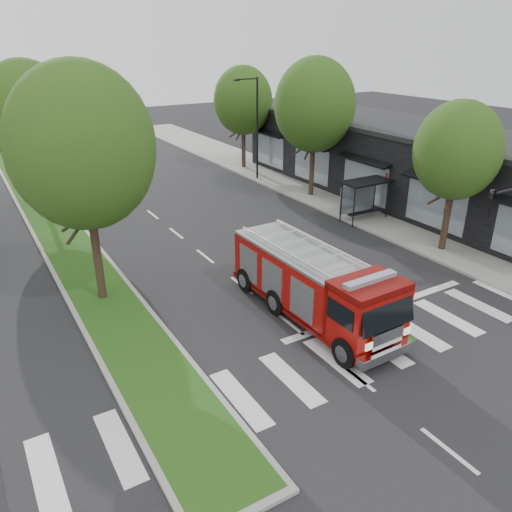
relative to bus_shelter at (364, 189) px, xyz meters
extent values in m
plane|color=black|center=(-11.20, -8.15, -2.04)|extent=(140.00, 140.00, 0.00)
cube|color=gray|center=(1.30, 1.85, -1.96)|extent=(5.00, 80.00, 0.15)
cube|color=gray|center=(-17.20, 9.85, -1.97)|extent=(3.00, 50.00, 0.14)
cube|color=#1B4614|center=(-17.20, 9.85, -1.89)|extent=(2.60, 49.50, 0.02)
cube|color=black|center=(5.80, 1.85, 0.46)|extent=(8.00, 30.00, 5.00)
cylinder|color=black|center=(-1.40, -0.75, -0.79)|extent=(0.08, 0.08, 2.50)
cylinder|color=black|center=(1.40, -0.75, -0.79)|extent=(0.08, 0.08, 2.50)
cylinder|color=black|center=(-1.40, 0.45, -0.79)|extent=(0.08, 0.08, 2.50)
cylinder|color=black|center=(1.40, 0.45, -0.79)|extent=(0.08, 0.08, 2.50)
cube|color=black|center=(0.00, -0.15, 0.51)|extent=(3.20, 1.60, 0.12)
cube|color=#8C99A5|center=(0.00, 0.55, -0.74)|extent=(2.80, 0.04, 1.80)
cube|color=black|center=(0.00, -0.15, -1.49)|extent=(2.40, 0.40, 0.08)
cylinder|color=black|center=(0.30, -6.15, -0.17)|extent=(0.36, 0.36, 3.74)
ellipsoid|color=#18360E|center=(0.30, -6.15, 3.49)|extent=(4.40, 4.40, 5.06)
cylinder|color=black|center=(0.30, 5.85, 0.16)|extent=(0.36, 0.36, 4.40)
ellipsoid|color=#18360E|center=(0.30, 5.85, 4.46)|extent=(5.60, 5.60, 6.44)
cylinder|color=black|center=(0.30, 15.85, -0.06)|extent=(0.36, 0.36, 3.96)
ellipsoid|color=#18360E|center=(0.30, 15.85, 3.81)|extent=(5.00, 5.00, 5.75)
cylinder|color=black|center=(-17.20, -2.15, 0.27)|extent=(0.36, 0.36, 4.62)
ellipsoid|color=#18360E|center=(-17.20, -2.15, 4.79)|extent=(5.80, 5.80, 6.67)
cylinder|color=black|center=(-17.20, 11.85, 0.16)|extent=(0.36, 0.36, 4.40)
ellipsoid|color=#18360E|center=(-17.20, 11.85, 4.46)|extent=(5.60, 5.60, 6.44)
imported|color=black|center=(-4.50, -11.65, 2.96)|extent=(0.18, 0.22, 1.10)
cylinder|color=black|center=(-0.70, 11.85, 1.96)|extent=(0.16, 0.16, 8.00)
cylinder|color=black|center=(-1.60, 11.85, 5.86)|extent=(1.80, 0.10, 0.10)
cube|color=black|center=(-2.50, 11.85, 5.81)|extent=(0.45, 0.20, 0.12)
cube|color=#5A0704|center=(-10.02, -7.99, -1.52)|extent=(2.76, 8.70, 0.26)
cube|color=#8B0A07|center=(-10.04, -7.17, -0.44)|extent=(2.71, 6.64, 2.06)
cube|color=#8B0A07|center=(-9.95, -11.18, -0.44)|extent=(2.61, 1.91, 2.16)
cube|color=#B2B2B7|center=(-10.04, -7.17, 0.64)|extent=(2.71, 6.64, 0.12)
cylinder|color=#B2B2B7|center=(-10.97, -7.19, 0.84)|extent=(0.24, 6.18, 0.10)
cylinder|color=#B2B2B7|center=(-9.11, -7.15, 0.84)|extent=(0.24, 6.18, 0.10)
cube|color=silver|center=(-9.93, -12.37, -1.42)|extent=(2.68, 0.42, 0.36)
cube|color=#8C99A5|center=(-9.95, -11.18, 0.95)|extent=(2.27, 0.41, 0.19)
cylinder|color=black|center=(-11.13, -11.52, -1.47)|extent=(0.38, 1.14, 1.13)
cylinder|color=black|center=(-8.76, -11.47, -1.47)|extent=(0.38, 1.14, 1.13)
cylinder|color=black|center=(-11.22, -7.20, -1.47)|extent=(0.38, 1.14, 1.13)
cylinder|color=black|center=(-8.86, -7.14, -1.47)|extent=(0.38, 1.14, 1.13)
cylinder|color=black|center=(-11.28, -4.73, -1.47)|extent=(0.38, 1.14, 1.13)
cylinder|color=black|center=(-8.91, -4.67, -1.47)|extent=(0.38, 1.14, 1.13)
camera|label=1|loc=(-21.44, -22.54, 8.74)|focal=35.00mm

